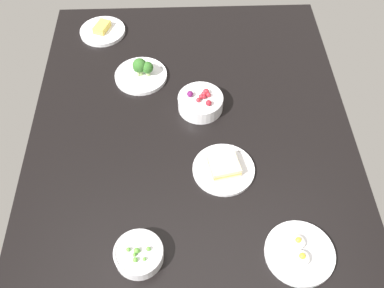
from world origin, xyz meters
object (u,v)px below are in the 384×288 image
at_px(plate_cheese, 103,31).
at_px(bowl_peas, 139,254).
at_px(plate_broccoli, 141,73).
at_px(plate_sandwich, 224,168).
at_px(bowl_berries, 201,102).
at_px(plate_eggs, 300,252).

bearing_deg(plate_cheese, bowl_peas, 10.72).
relative_size(plate_broccoli, plate_sandwich, 0.99).
height_order(bowl_peas, plate_sandwich, bowl_peas).
bearing_deg(bowl_berries, plate_cheese, -138.47).
relative_size(bowl_berries, plate_eggs, 0.81).
relative_size(bowl_peas, plate_eggs, 0.70).
height_order(plate_eggs, plate_cheese, plate_eggs).
xyz_separation_m(bowl_berries, plate_eggs, (0.56, 0.25, -0.02)).
bearing_deg(bowl_peas, bowl_berries, 160.60).
bearing_deg(plate_sandwich, plate_broccoli, -147.68).
bearing_deg(bowl_berries, plate_sandwich, 12.58).
bearing_deg(plate_eggs, bowl_berries, -156.08).
distance_m(bowl_peas, plate_eggs, 0.44).
xyz_separation_m(bowl_berries, plate_sandwich, (0.27, 0.06, -0.02)).
distance_m(bowl_berries, plate_broccoli, 0.27).
relative_size(bowl_berries, plate_cheese, 0.87).
bearing_deg(plate_broccoli, bowl_peas, 1.47).
bearing_deg(plate_cheese, bowl_berries, 41.53).
height_order(bowl_berries, bowl_peas, bowl_berries).
relative_size(plate_eggs, plate_cheese, 1.06).
xyz_separation_m(plate_eggs, plate_cheese, (-0.98, -0.63, 0.00)).
relative_size(bowl_peas, plate_cheese, 0.75).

